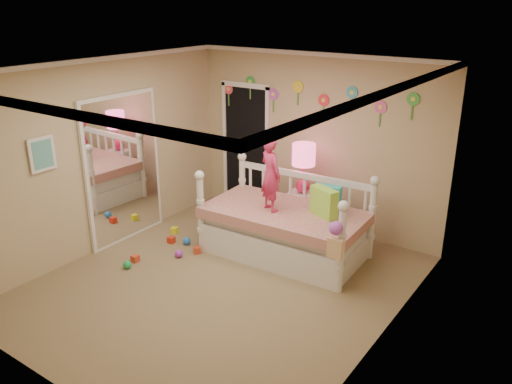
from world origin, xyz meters
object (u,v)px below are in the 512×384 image
Objects in this scene: child at (271,174)px; table_lamp at (304,161)px; daybed at (285,214)px; nightstand at (302,213)px.

table_lamp is at bearing -68.34° from child.
nightstand is at bearing 99.02° from daybed.
table_lamp reaches higher than nightstand.
child is 0.83m from table_lamp.
table_lamp is (-0.15, 0.72, 0.54)m from daybed.
nightstand is (-0.15, 0.72, -0.27)m from daybed.
table_lamp reaches higher than daybed.
daybed is 0.91m from table_lamp.
table_lamp is (0.00, 0.00, 0.81)m from nightstand.
child is (-0.16, -0.11, 0.56)m from daybed.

